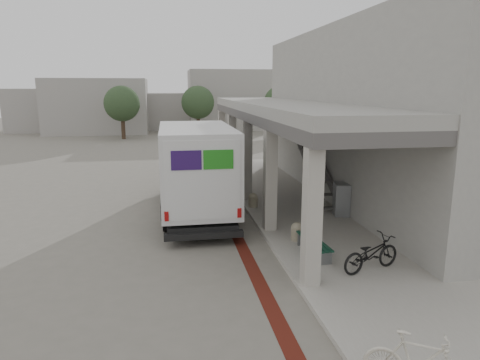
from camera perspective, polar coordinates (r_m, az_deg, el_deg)
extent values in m
plane|color=#6B675C|center=(13.21, -4.53, -8.18)|extent=(120.00, 120.00, 0.00)
cube|color=#501810|center=(15.20, -1.45, -5.37)|extent=(0.35, 40.00, 0.01)
cube|color=gray|center=(14.08, 12.01, -6.84)|extent=(4.40, 28.00, 0.12)
cube|color=gray|center=(18.85, 17.01, 8.36)|extent=(4.30, 17.00, 7.00)
cube|color=#534F4D|center=(17.51, 5.83, 8.56)|extent=(3.40, 16.90, 0.35)
cube|color=gray|center=(17.49, 5.86, 9.71)|extent=(3.40, 16.90, 0.35)
cube|color=gray|center=(46.89, -18.44, 9.33)|extent=(10.00, 6.00, 5.50)
cube|color=gray|center=(50.41, -9.72, 9.08)|extent=(8.00, 6.00, 4.00)
cube|color=gray|center=(48.87, -1.40, 10.62)|extent=(9.00, 6.00, 6.50)
cube|color=gray|center=(51.06, -24.64, 8.48)|extent=(7.00, 5.00, 4.50)
cylinder|color=#38281C|center=(40.67, -15.32, 6.99)|extent=(0.36, 0.36, 2.40)
sphere|color=#233821|center=(40.56, -15.48, 9.80)|extent=(3.20, 3.20, 3.20)
cylinder|color=#38281C|center=(42.59, -5.58, 7.57)|extent=(0.36, 0.36, 2.40)
sphere|color=#233821|center=(42.47, -5.64, 10.26)|extent=(3.20, 3.20, 3.20)
cylinder|color=#38281C|center=(42.93, 5.33, 7.61)|extent=(0.36, 0.36, 2.40)
sphere|color=#233821|center=(42.82, 5.38, 10.28)|extent=(3.20, 3.20, 3.20)
cube|color=black|center=(16.15, -5.92, -2.89)|extent=(2.14, 7.10, 0.30)
cube|color=silver|center=(14.92, -5.82, 2.04)|extent=(2.44, 5.28, 2.64)
cube|color=silver|center=(18.39, -6.55, 3.47)|extent=(2.44, 1.93, 2.33)
cube|color=silver|center=(19.58, -6.66, 1.44)|extent=(2.23, 0.61, 0.81)
cube|color=black|center=(19.11, -6.73, 5.48)|extent=(2.23, 0.50, 1.06)
cube|color=black|center=(12.68, -4.82, -7.36)|extent=(2.33, 0.26, 0.18)
cube|color=#2A1151|center=(15.52, -10.55, 4.00)|extent=(0.02, 1.42, 0.76)
cube|color=#207E1B|center=(14.01, -10.63, 3.13)|extent=(0.02, 1.42, 0.76)
cube|color=#2A1151|center=(12.16, -7.17, 2.61)|extent=(0.86, 0.03, 0.56)
cube|color=#207E1B|center=(12.23, -2.90, 2.75)|extent=(0.86, 0.03, 0.56)
cylinder|color=black|center=(18.67, -9.72, -0.78)|extent=(0.29, 0.91, 0.91)
cylinder|color=black|center=(18.77, -3.21, -0.54)|extent=(0.29, 0.91, 0.91)
cylinder|color=black|center=(14.16, -9.70, -4.96)|extent=(0.29, 0.91, 0.91)
cylinder|color=black|center=(14.30, -1.11, -4.61)|extent=(0.29, 0.91, 0.91)
cube|color=slate|center=(11.41, 11.26, -10.13)|extent=(0.37, 0.10, 0.36)
cube|color=slate|center=(12.63, 8.51, -7.79)|extent=(0.37, 0.10, 0.36)
cube|color=#133A29|center=(11.89, 9.25, -8.07)|extent=(0.23, 1.73, 0.04)
cube|color=#133A29|center=(11.94, 9.85, -8.00)|extent=(0.23, 1.73, 0.04)
cube|color=#133A29|center=(11.99, 10.44, -7.94)|extent=(0.23, 1.73, 0.04)
cylinder|color=gray|center=(13.02, 7.61, -7.15)|extent=(0.36, 0.36, 0.36)
sphere|color=gray|center=(12.96, 7.64, -6.39)|extent=(0.36, 0.36, 0.36)
cylinder|color=gray|center=(16.42, 1.75, -2.96)|extent=(0.36, 0.36, 0.36)
sphere|color=gray|center=(16.37, 1.76, -2.36)|extent=(0.36, 0.36, 0.36)
cube|color=gray|center=(15.69, 13.37, -2.52)|extent=(0.65, 0.78, 1.15)
imported|color=black|center=(11.23, 17.08, -9.34)|extent=(1.82, 1.10, 0.90)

